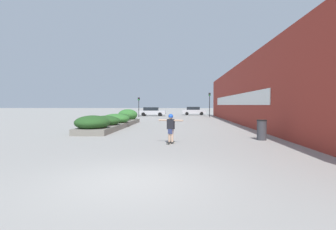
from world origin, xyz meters
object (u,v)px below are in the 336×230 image
Objects in this scene: skateboard at (171,142)px; car_leftmost at (152,111)px; traffic_light_left at (139,103)px; trash_bin at (262,130)px; skateboarder at (171,125)px; car_center_left at (194,111)px; traffic_light_right at (210,101)px; car_center_right at (253,112)px.

skateboard is 0.17× the size of car_leftmost.
traffic_light_left reaches higher than skateboard.
car_leftmost is at bearing 66.49° from traffic_light_left.
trash_bin is at bearing 17.26° from car_leftmost.
car_center_left reaches higher than skateboarder.
traffic_light_left is (-10.98, 26.40, 1.57)m from trash_bin.
traffic_light_right is (10.94, -0.27, 0.41)m from traffic_light_left.
car_center_left is (2.70, 35.91, 0.72)m from skateboard.
car_center_left is 10.52m from car_center_right.
trash_bin is 0.29× the size of traffic_light_right.
car_center_left is at bearing 66.53° from car_center_right.
car_center_right is 1.17× the size of traffic_light_right.
traffic_light_left is (-8.91, -7.94, 1.32)m from car_center_left.
car_center_right is at bearing 90.08° from car_leftmost.
car_center_left is 1.40× the size of traffic_light_left.
skateboard is at bearing -77.48° from traffic_light_left.
skateboarder is at bearing 158.73° from car_center_right.
skateboard is 5.05m from trash_bin.
skateboarder is 0.44× the size of traffic_light_left.
skateboarder is at bearing -77.48° from traffic_light_left.
traffic_light_left is 0.82× the size of traffic_light_right.
skateboarder is 0.31× the size of car_center_right.
skateboard is 0.69× the size of trash_bin.
car_leftmost reaches higher than skateboarder.
car_leftmost is 1.47× the size of traffic_light_left.
car_center_left reaches higher than car_leftmost.
traffic_light_right reaches higher than skateboard.
trash_bin is 0.35× the size of traffic_light_left.
car_center_left is at bearing 93.46° from trash_bin.
car_leftmost is (-4.59, 31.70, -0.13)m from skateboarder.
skateboard is 0.84m from skateboarder.
car_center_right is 8.80m from traffic_light_right.
skateboard is 32.04m from car_leftmost.
traffic_light_left is at bearing -48.29° from car_center_left.
car_center_right is at bearing 75.90° from trash_bin.
traffic_light_left is at bearing 101.44° from car_center_right.
car_center_left reaches higher than car_center_right.
trash_bin is 0.25× the size of car_center_right.
car_leftmost is 8.42m from car_center_left.
skateboard is 0.17× the size of car_center_right.
traffic_light_left is (-6.21, 27.97, 2.04)m from skateboard.
car_center_left is (-2.07, 34.35, 0.25)m from trash_bin.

